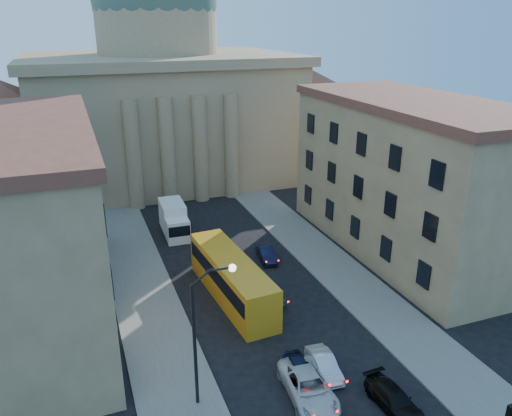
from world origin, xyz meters
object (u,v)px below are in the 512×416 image
at_px(street_lamp, 203,326).
at_px(car_left_near, 301,370).
at_px(box_truck, 174,220).
at_px(car_right_near, 324,364).
at_px(city_bus, 232,277).

xyz_separation_m(street_lamp, car_left_near, (6.17, -0.13, -4.66)).
height_order(street_lamp, car_left_near, street_lamp).
bearing_deg(box_truck, car_right_near, -78.55).
height_order(city_bus, box_truck, city_bus).
bearing_deg(car_right_near, box_truck, 104.34).
bearing_deg(box_truck, street_lamp, -95.94).
relative_size(city_bus, box_truck, 2.08).
relative_size(car_right_near, box_truck, 0.62).
bearing_deg(city_bus, box_truck, 92.11).
height_order(street_lamp, box_truck, street_lamp).
xyz_separation_m(car_left_near, city_bus, (-1.05, 10.95, 1.25)).
distance_m(street_lamp, car_right_near, 9.06).
bearing_deg(car_left_near, box_truck, 99.14).
relative_size(street_lamp, city_bus, 0.70).
xyz_separation_m(city_bus, box_truck, (-1.65, 14.52, -0.32)).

